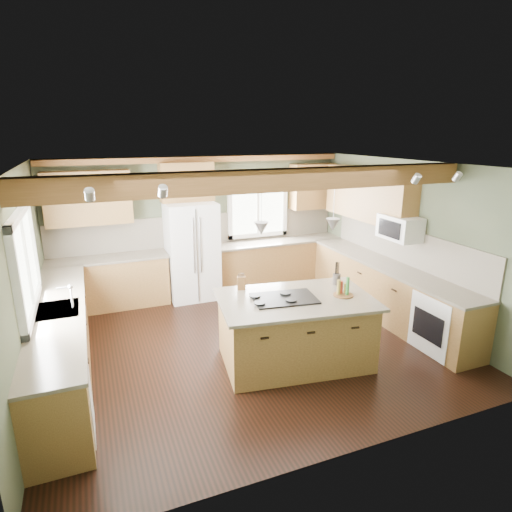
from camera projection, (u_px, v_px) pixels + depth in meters
name	position (u px, v px, depth m)	size (l,w,h in m)	color
floor	(248.00, 343.00, 6.37)	(5.60, 5.60, 0.00)	black
ceiling	(247.00, 165.00, 5.64)	(5.60, 5.60, 0.00)	silver
wall_back	(202.00, 225.00, 8.23)	(5.60, 5.60, 0.00)	#404934
wall_left	(25.00, 285.00, 5.00)	(5.00, 5.00, 0.00)	#404934
wall_right	(407.00, 241.00, 7.01)	(5.00, 5.00, 0.00)	#404934
ceiling_beam	(269.00, 180.00, 5.04)	(5.55, 0.26, 0.26)	brown
soffit_trim	(201.00, 159.00, 7.80)	(5.55, 0.20, 0.10)	brown
backsplash_back	(202.00, 229.00, 8.25)	(5.58, 0.03, 0.58)	brown
backsplash_right	(404.00, 246.00, 7.07)	(0.03, 3.70, 0.58)	brown
base_cab_back_left	(110.00, 283.00, 7.57)	(2.02, 0.60, 0.88)	brown
counter_back_left	(107.00, 259.00, 7.44)	(2.06, 0.64, 0.04)	#474034
base_cab_back_right	(278.00, 263.00, 8.74)	(2.62, 0.60, 0.88)	brown
counter_back_right	(278.00, 241.00, 8.61)	(2.66, 0.64, 0.04)	#474034
base_cab_left	(62.00, 344.00, 5.40)	(0.60, 3.70, 0.88)	brown
counter_left	(57.00, 311.00, 5.27)	(0.64, 3.74, 0.04)	#474034
base_cab_right	(386.00, 291.00, 7.19)	(0.60, 3.70, 0.88)	brown
counter_right	(388.00, 265.00, 7.06)	(0.64, 3.74, 0.04)	#474034
upper_cab_back_left	(88.00, 198.00, 7.18)	(1.40, 0.35, 0.90)	brown
upper_cab_over_fridge	(187.00, 182.00, 7.73)	(0.96, 0.35, 0.70)	brown
upper_cab_right	(368.00, 195.00, 7.57)	(0.35, 2.20, 0.90)	brown
upper_cab_back_corner	(312.00, 186.00, 8.72)	(0.90, 0.35, 0.90)	brown
window_left	(24.00, 263.00, 4.99)	(0.04, 1.60, 1.05)	white
window_back	(257.00, 208.00, 8.56)	(1.10, 0.04, 1.00)	white
sink	(57.00, 310.00, 5.27)	(0.50, 0.65, 0.03)	#262628
faucet	(72.00, 297.00, 5.29)	(0.02, 0.02, 0.28)	#B2B2B7
dishwasher	(59.00, 403.00, 4.24)	(0.60, 0.60, 0.84)	white
oven	(444.00, 323.00, 6.03)	(0.60, 0.72, 0.84)	white
microwave	(400.00, 228.00, 6.82)	(0.40, 0.70, 0.38)	white
pendant_left	(261.00, 228.00, 5.24)	(0.18, 0.18, 0.16)	#B2B2B7
pendant_right	(333.00, 225.00, 5.46)	(0.18, 0.18, 0.16)	#B2B2B7
refrigerator	(192.00, 251.00, 7.90)	(0.90, 0.74, 1.80)	white
island	(295.00, 331.00, 5.75)	(1.89, 1.16, 0.88)	brown
island_top	(296.00, 299.00, 5.62)	(2.02, 1.28, 0.04)	#474034
cooktop	(284.00, 298.00, 5.58)	(0.82, 0.55, 0.02)	black
knife_block	(241.00, 283.00, 5.90)	(0.11, 0.08, 0.19)	brown
utensil_crock	(337.00, 279.00, 6.11)	(0.11, 0.11, 0.15)	#362E2B
bottle_tray	(344.00, 287.00, 5.67)	(0.27, 0.27, 0.24)	brown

